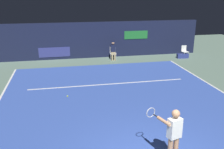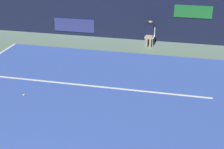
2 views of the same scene
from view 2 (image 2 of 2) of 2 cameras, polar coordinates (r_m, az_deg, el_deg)
ground_plane at (r=10.68m, az=-5.75°, el=-6.70°), size 32.05×32.05×0.00m
court_surface at (r=10.68m, az=-5.76°, el=-6.67°), size 10.55×11.77×0.01m
line_service at (r=12.41m, az=-2.74°, el=-1.99°), size 8.23×0.10×0.01m
back_wall at (r=17.57m, az=2.60°, el=10.14°), size 16.15×0.33×2.60m
line_judge_on_chair at (r=16.56m, az=6.35°, el=7.00°), size 0.47×0.55×1.32m
tennis_ball at (r=12.09m, az=-14.51°, el=-3.34°), size 0.07×0.07×0.07m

